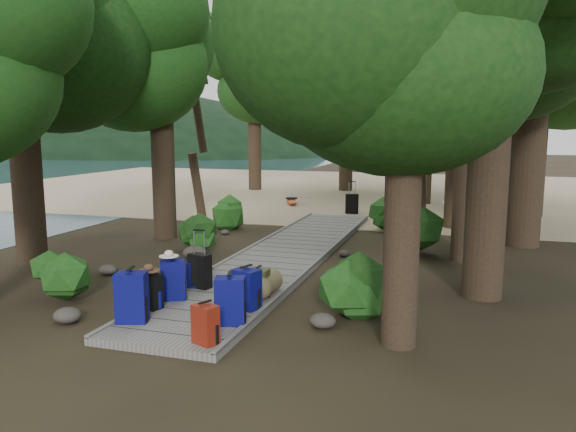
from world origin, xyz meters
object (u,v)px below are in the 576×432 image
(backpack_right_b, at_px, (230,298))
(duffel_right_khaki, at_px, (265,283))
(backpack_left_a, at_px, (132,295))
(kayak, at_px, (291,200))
(backpack_left_b, at_px, (150,289))
(backpack_right_d, at_px, (258,282))
(backpack_left_c, at_px, (173,278))
(lone_suitcase_on_sand, at_px, (352,204))
(backpack_left_d, at_px, (197,273))
(backpack_right_c, at_px, (246,287))
(backpack_right_a, at_px, (205,322))
(sun_lounger, at_px, (452,201))
(suitcase_on_boardwalk, at_px, (200,271))

(backpack_right_b, relative_size, duffel_right_khaki, 1.29)
(backpack_left_a, distance_m, kayak, 14.29)
(backpack_left_b, distance_m, backpack_right_d, 1.82)
(backpack_right_b, distance_m, duffel_right_khaki, 1.56)
(backpack_left_c, distance_m, lone_suitcase_on_sand, 11.24)
(backpack_left_b, bearing_deg, backpack_left_d, 98.34)
(backpack_right_c, distance_m, lone_suitcase_on_sand, 11.31)
(backpack_right_a, relative_size, backpack_right_b, 0.75)
(backpack_left_c, distance_m, backpack_right_c, 1.37)
(backpack_right_d, relative_size, lone_suitcase_on_sand, 0.78)
(backpack_left_b, distance_m, backpack_right_a, 1.87)
(backpack_left_a, xyz_separation_m, backpack_right_a, (1.43, -0.46, -0.12))
(backpack_left_b, distance_m, kayak, 13.63)
(lone_suitcase_on_sand, relative_size, kayak, 0.20)
(backpack_left_a, bearing_deg, backpack_right_a, -35.32)
(backpack_left_c, bearing_deg, kayak, 71.89)
(backpack_left_d, bearing_deg, backpack_left_b, -109.51)
(backpack_right_b, relative_size, lone_suitcase_on_sand, 1.13)
(duffel_right_khaki, bearing_deg, backpack_right_a, -85.36)
(backpack_right_c, relative_size, duffel_right_khaki, 1.18)
(backpack_right_a, distance_m, backpack_right_c, 1.56)
(backpack_left_b, relative_size, kayak, 0.19)
(backpack_left_d, xyz_separation_m, sun_lounger, (4.23, 12.75, -0.07))
(backpack_right_a, height_order, kayak, backpack_right_a)
(backpack_right_d, height_order, suitcase_on_boardwalk, suitcase_on_boardwalk)
(backpack_left_a, distance_m, suitcase_on_boardwalk, 1.98)
(backpack_left_b, bearing_deg, kayak, 112.46)
(backpack_left_a, xyz_separation_m, backpack_right_c, (1.40, 1.10, -0.06))
(backpack_right_d, relative_size, sun_lounger, 0.30)
(backpack_left_a, relative_size, backpack_right_d, 1.56)
(backpack_right_c, bearing_deg, backpack_left_b, -143.94)
(backpack_left_a, height_order, backpack_right_c, backpack_left_a)
(backpack_right_a, bearing_deg, backpack_right_c, 114.13)
(backpack_left_a, relative_size, backpack_left_c, 1.12)
(backpack_right_a, xyz_separation_m, suitcase_on_boardwalk, (-1.27, 2.43, 0.02))
(backpack_right_b, distance_m, suitcase_on_boardwalk, 2.06)
(backpack_left_d, relative_size, kayak, 0.15)
(backpack_right_c, bearing_deg, backpack_right_d, 112.03)
(suitcase_on_boardwalk, bearing_deg, backpack_left_d, 179.30)
(backpack_right_b, bearing_deg, kayak, 86.64)
(backpack_left_c, height_order, backpack_left_d, backpack_left_c)
(backpack_left_c, height_order, suitcase_on_boardwalk, backpack_left_c)
(backpack_right_a, bearing_deg, kayak, 125.77)
(backpack_right_b, height_order, suitcase_on_boardwalk, backpack_right_b)
(suitcase_on_boardwalk, bearing_deg, backpack_left_c, -82.06)
(backpack_left_d, xyz_separation_m, suitcase_on_boardwalk, (0.07, -0.02, 0.05))
(backpack_right_a, height_order, duffel_right_khaki, backpack_right_a)
(suitcase_on_boardwalk, height_order, lone_suitcase_on_sand, suitcase_on_boardwalk)
(backpack_left_b, height_order, backpack_right_d, backpack_left_b)
(backpack_left_a, height_order, backpack_right_b, backpack_left_a)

